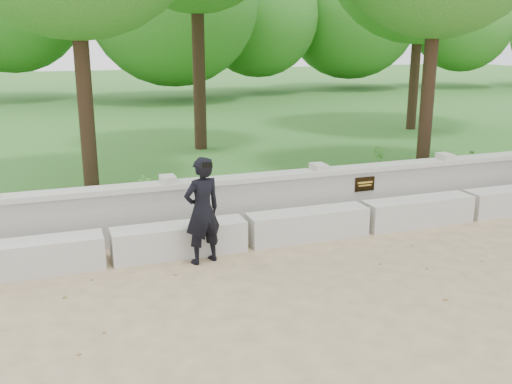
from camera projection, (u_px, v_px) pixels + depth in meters
ground at (439, 276)px, 7.41m from camera, size 80.00×80.00×0.00m
lawn at (189, 122)px, 20.08m from camera, size 40.00×22.00×0.25m
concrete_bench at (365, 218)px, 9.07m from camera, size 11.90×0.45×0.45m
parapet_wall at (345, 193)px, 9.64m from camera, size 12.50×0.35×0.90m
man_main at (202, 211)px, 7.69m from camera, size 0.62×0.57×1.48m
shrub_a at (146, 190)px, 9.55m from camera, size 0.34×0.32×0.54m
shrub_b at (380, 161)px, 11.78m from camera, size 0.41×0.40×0.58m
shrub_c at (479, 166)px, 11.38m from camera, size 0.63×0.61×0.55m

